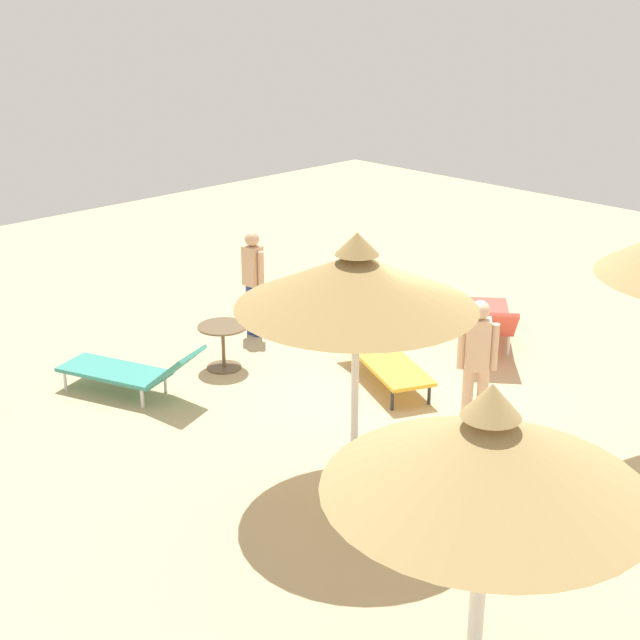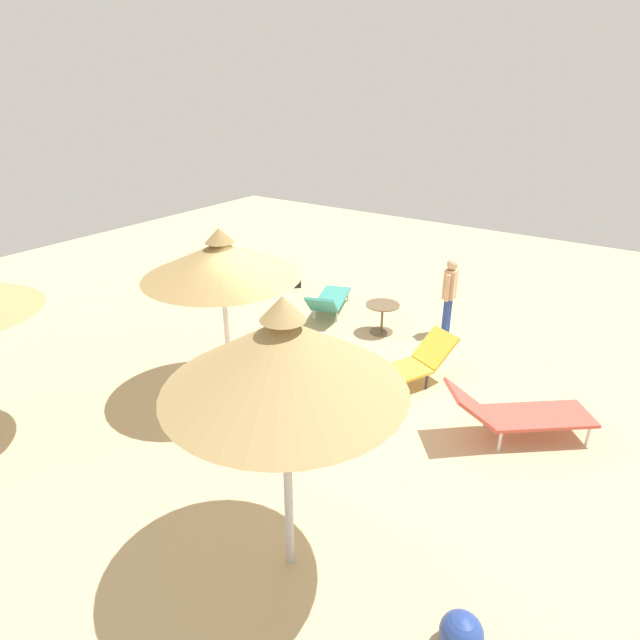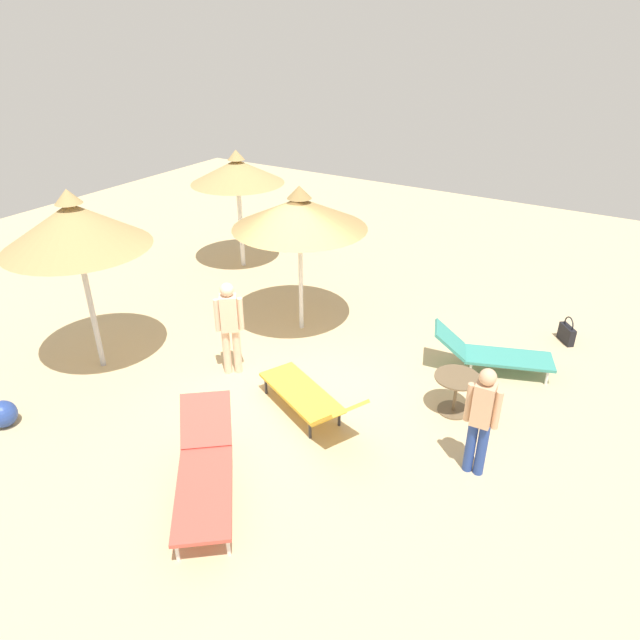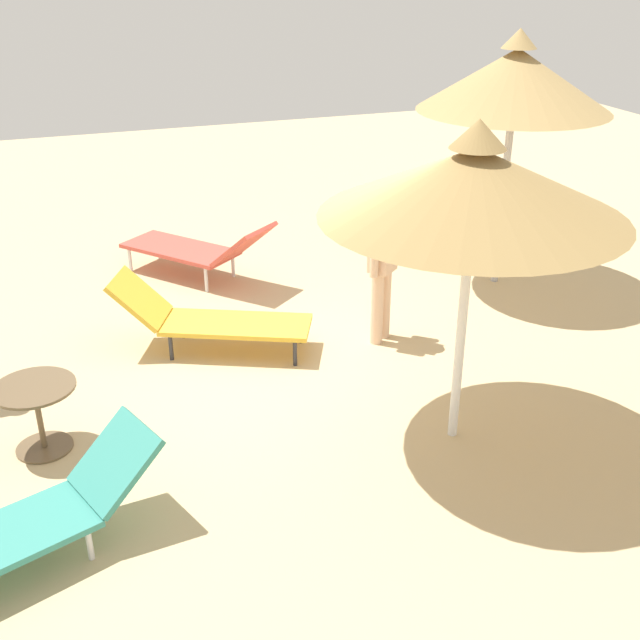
{
  "view_description": "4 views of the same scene",
  "coord_description": "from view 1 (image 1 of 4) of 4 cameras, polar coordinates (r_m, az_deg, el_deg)",
  "views": [
    {
      "loc": [
        6.5,
        -7.5,
        5.0
      ],
      "look_at": [
        -0.77,
        -0.4,
        1.2
      ],
      "focal_mm": 51.47,
      "sensor_mm": 36.0,
      "label": 1
    },
    {
      "loc": [
        6.08,
        4.08,
        4.67
      ],
      "look_at": [
        -0.53,
        -0.47,
        1.05
      ],
      "focal_mm": 29.62,
      "sensor_mm": 36.0,
      "label": 2
    },
    {
      "loc": [
        -4.54,
        6.52,
        5.24
      ],
      "look_at": [
        -0.56,
        0.05,
        1.18
      ],
      "focal_mm": 31.67,
      "sensor_mm": 36.0,
      "label": 3
    },
    {
      "loc": [
        -2.28,
        -6.37,
        3.89
      ],
      "look_at": [
        -0.31,
        -0.84,
        1.04
      ],
      "focal_mm": 43.6,
      "sensor_mm": 36.0,
      "label": 4
    }
  ],
  "objects": [
    {
      "name": "side_table_round",
      "position": [
        12.45,
        -6.05,
        -1.18
      ],
      "size": [
        0.68,
        0.68,
        0.62
      ],
      "color": "brown",
      "rests_on": "ground"
    },
    {
      "name": "parasol_umbrella_edge",
      "position": [
        5.82,
        10.4,
        -8.2
      ],
      "size": [
        2.1,
        2.1,
        2.72
      ],
      "color": "white",
      "rests_on": "ground"
    },
    {
      "name": "parasol_umbrella_back",
      "position": [
        8.84,
        2.29,
        2.47
      ],
      "size": [
        2.39,
        2.39,
        2.75
      ],
      "color": "white",
      "rests_on": "ground"
    },
    {
      "name": "ground",
      "position": [
        11.14,
        4.3,
        -6.53
      ],
      "size": [
        24.0,
        24.0,
        0.1
      ],
      "primitive_type": "cube",
      "color": "tan"
    },
    {
      "name": "person_standing_far_right",
      "position": [
        13.44,
        -4.19,
        2.61
      ],
      "size": [
        0.43,
        0.24,
        1.58
      ],
      "color": "navy",
      "rests_on": "ground"
    },
    {
      "name": "lounge_chair_near_left",
      "position": [
        12.12,
        3.85,
        -1.96
      ],
      "size": [
        2.1,
        1.4,
        0.82
      ],
      "color": "gold",
      "rests_on": "ground"
    },
    {
      "name": "lounge_chair_front",
      "position": [
        11.84,
        -11.55,
        -3.07
      ],
      "size": [
        2.04,
        1.24,
        0.76
      ],
      "color": "teal",
      "rests_on": "ground"
    },
    {
      "name": "person_standing_near_right",
      "position": [
        10.6,
        9.74,
        -2.41
      ],
      "size": [
        0.38,
        0.34,
        1.63
      ],
      "color": "beige",
      "rests_on": "ground"
    },
    {
      "name": "lounge_chair_far_left",
      "position": [
        13.36,
        10.44,
        0.1
      ],
      "size": [
        1.82,
        2.02,
        0.86
      ],
      "color": "#CC4C3F",
      "rests_on": "ground"
    }
  ]
}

